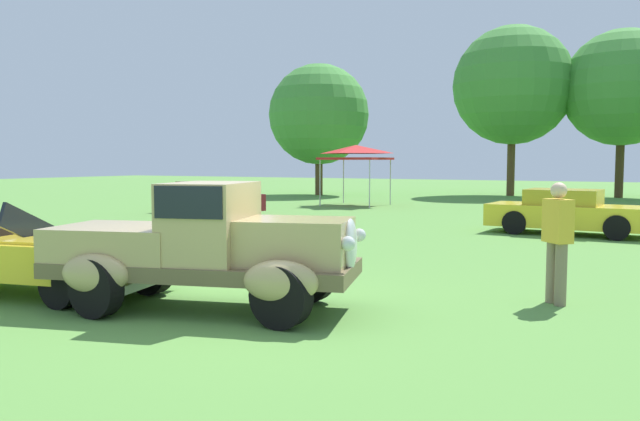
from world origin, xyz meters
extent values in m
plane|color=#568C3D|center=(0.00, 0.00, 0.00)|extent=(120.00, 120.00, 0.00)
cube|color=brown|center=(-0.31, -0.08, 0.56)|extent=(4.30, 2.48, 0.20)
cube|color=tan|center=(0.86, 0.24, 0.94)|extent=(1.74, 1.45, 0.60)
ellipsoid|color=silver|center=(1.61, 0.45, 0.92)|extent=(0.29, 0.54, 0.68)
cube|color=tan|center=(-0.20, -0.06, 1.18)|extent=(1.30, 1.58, 1.04)
cube|color=black|center=(-0.20, -0.06, 1.48)|extent=(1.23, 1.59, 0.40)
cube|color=tan|center=(-1.41, -0.39, 0.86)|extent=(2.08, 1.83, 0.48)
ellipsoid|color=tan|center=(0.73, 0.95, 0.56)|extent=(0.98, 0.59, 0.52)
ellipsoid|color=tan|center=(1.12, -0.44, 0.56)|extent=(0.98, 0.59, 0.52)
ellipsoid|color=tan|center=(-1.61, 0.30, 0.56)|extent=(0.98, 0.59, 0.52)
ellipsoid|color=tan|center=(-1.22, -1.09, 0.56)|extent=(0.98, 0.59, 0.52)
sphere|color=silver|center=(1.53, 0.88, 1.00)|extent=(0.18, 0.18, 0.18)
sphere|color=silver|center=(1.77, 0.04, 1.00)|extent=(0.18, 0.18, 0.18)
cylinder|color=black|center=(0.73, 0.95, 0.38)|extent=(0.76, 0.24, 0.76)
cylinder|color=black|center=(1.12, -0.44, 0.38)|extent=(0.76, 0.24, 0.76)
cylinder|color=black|center=(-1.61, 0.30, 0.38)|extent=(0.76, 0.24, 0.76)
cylinder|color=black|center=(-1.22, -1.09, 0.38)|extent=(0.76, 0.24, 0.76)
cube|color=yellow|center=(-3.57, -0.50, 0.57)|extent=(4.68, 2.60, 0.52)
cube|color=yellow|center=(-2.30, -0.23, 0.77)|extent=(2.05, 1.78, 0.20)
cube|color=black|center=(-3.29, -0.44, 0.99)|extent=(0.32, 1.23, 0.82)
cube|color=silver|center=(-1.31, -0.02, 0.28)|extent=(0.44, 1.64, 0.12)
cylinder|color=black|center=(-2.35, 0.55, 0.33)|extent=(0.66, 0.20, 0.66)
cylinder|color=black|center=(-2.03, -0.96, 0.33)|extent=(0.66, 0.20, 0.66)
cube|color=maroon|center=(-9.67, 12.08, 0.50)|extent=(4.64, 2.70, 0.60)
cube|color=maroon|center=(-9.84, 12.12, 1.00)|extent=(2.22, 1.87, 0.44)
cylinder|color=black|center=(-8.59, 11.01, 0.32)|extent=(0.64, 0.22, 0.64)
cylinder|color=black|center=(-11.13, 11.65, 0.32)|extent=(0.64, 0.22, 0.64)
cube|color=yellow|center=(2.98, 11.48, 0.50)|extent=(4.33, 1.98, 0.60)
cube|color=gold|center=(2.82, 11.49, 1.00)|extent=(1.96, 1.58, 0.44)
cylinder|color=black|center=(4.19, 10.61, 0.32)|extent=(0.64, 0.22, 0.64)
cylinder|color=black|center=(1.67, 10.80, 0.32)|extent=(0.64, 0.22, 0.64)
cylinder|color=#7F7056|center=(3.88, 2.38, 0.43)|extent=(0.16, 0.16, 0.86)
cylinder|color=#7F7056|center=(3.75, 2.52, 0.43)|extent=(0.16, 0.16, 0.86)
cube|color=gold|center=(3.82, 2.45, 1.16)|extent=(0.45, 0.46, 0.60)
sphere|color=beige|center=(3.82, 2.45, 1.58)|extent=(0.22, 0.22, 0.22)
cylinder|color=#B7B7BC|center=(-5.66, 20.20, 1.02)|extent=(0.05, 0.05, 2.05)
cylinder|color=#B7B7BC|center=(-5.66, 17.82, 1.02)|extent=(0.05, 0.05, 2.05)
cylinder|color=#B7B7BC|center=(-8.04, 20.20, 1.02)|extent=(0.05, 0.05, 2.05)
cylinder|color=#B7B7BC|center=(-8.04, 17.82, 1.02)|extent=(0.05, 0.05, 2.05)
cube|color=red|center=(-6.85, 19.01, 2.10)|extent=(2.64, 2.64, 0.10)
pyramid|color=red|center=(-6.85, 19.01, 2.52)|extent=(2.59, 2.59, 0.38)
cylinder|color=brown|center=(-12.41, 25.91, 1.55)|extent=(0.44, 0.44, 3.10)
sphere|color=#428938|center=(-12.41, 25.91, 4.71)|extent=(5.83, 5.83, 5.83)
cylinder|color=brown|center=(-2.33, 30.52, 2.22)|extent=(0.44, 0.44, 4.45)
sphere|color=#428938|center=(-2.33, 30.52, 6.30)|extent=(6.74, 6.74, 6.74)
cylinder|color=#47331E|center=(3.30, 31.26, 2.11)|extent=(0.44, 0.44, 4.23)
sphere|color=#428938|center=(3.30, 31.26, 5.95)|extent=(6.25, 6.25, 6.25)
camera|label=1|loc=(4.96, -6.68, 1.98)|focal=35.32mm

